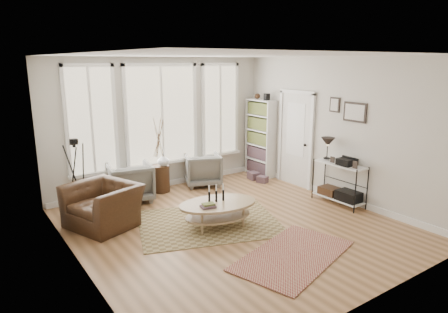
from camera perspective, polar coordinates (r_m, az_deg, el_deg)
room at (r=6.70m, az=1.53°, el=1.56°), size 5.50×5.54×2.90m
bay_window at (r=8.94m, az=-8.85°, el=5.60°), size 4.14×0.12×2.24m
door at (r=9.24m, az=10.21°, el=2.75°), size 0.09×1.06×2.22m
bookcase at (r=9.96m, az=5.26°, el=2.70°), size 0.31×0.85×2.06m
low_shelf at (r=8.30m, az=16.12°, el=-3.14°), size 0.38×1.08×1.30m
wall_art at (r=8.20m, az=17.48°, el=6.33°), size 0.04×0.88×0.44m
rug_main at (r=7.21m, az=-2.18°, el=-9.42°), size 2.90×2.52×0.01m
rug_runner at (r=6.16m, az=9.86°, el=-13.72°), size 2.20×1.62×0.01m
coffee_table at (r=6.94m, az=-0.89°, el=-7.35°), size 1.52×1.12×0.63m
armchair_left at (r=8.41m, az=-13.26°, el=-3.58°), size 0.99×1.01×0.79m
armchair_right at (r=9.25m, az=-3.10°, el=-1.82°), size 1.04×1.05×0.74m
side_table at (r=8.77m, az=-9.16°, el=0.02°), size 0.39×0.39×1.65m
vase at (r=8.75m, az=-8.65°, el=-0.47°), size 0.30×0.30×0.27m
accent_chair at (r=7.28m, az=-16.89°, el=-6.69°), size 1.42×1.34×0.74m
tripod_camera at (r=7.80m, az=-20.24°, el=-3.28°), size 0.51×0.51×1.46m
book_stack_near at (r=9.76m, az=4.24°, el=-2.75°), size 0.24×0.30×0.18m
book_stack_far at (r=9.51m, az=5.50°, el=-3.28°), size 0.26×0.29×0.15m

